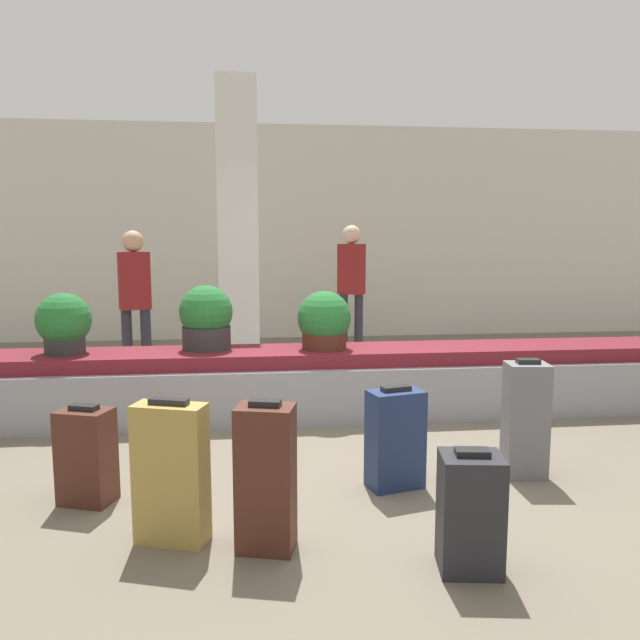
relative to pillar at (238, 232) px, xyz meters
The scene contains 15 objects.
ground_plane 3.49m from the pillar, 76.79° to the right, with size 18.00×18.00×0.00m, color #6B6051.
back_wall 2.80m from the pillar, 75.36° to the left, with size 18.00×0.06×3.20m.
carousel 2.15m from the pillar, 65.33° to the right, with size 7.11×0.77×0.58m.
pillar is the anchor object (origin of this frame).
suitcase_0 3.82m from the pillar, 58.93° to the right, with size 0.28×0.24×0.77m.
suitcase_1 3.95m from the pillar, 94.60° to the right, with size 0.40×0.27×0.75m.
suitcase_2 4.52m from the pillar, 75.15° to the right, with size 0.32×0.28×0.58m.
suitcase_3 3.58m from the pillar, 72.75° to the right, with size 0.37×0.28×0.64m.
suitcase_4 3.57m from the pillar, 104.89° to the right, with size 0.35×0.30×0.59m.
suitcase_5 4.07m from the pillar, 87.45° to the right, with size 0.32×0.27×0.76m.
potted_plant_0 2.21m from the pillar, 133.30° to the right, with size 0.45×0.45×0.50m.
potted_plant_1 1.89m from the pillar, 64.28° to the right, with size 0.46×0.46×0.50m.
potted_plant_2 1.64m from the pillar, 100.53° to the right, with size 0.46×0.46×0.55m.
traveler_0 1.28m from the pillar, behind, with size 0.36×0.27×1.61m.
traveler_1 1.88m from the pillar, 37.60° to the left, with size 0.36×0.34×1.69m.
Camera 1 is at (-0.61, -3.80, 1.55)m, focal length 35.00 mm.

